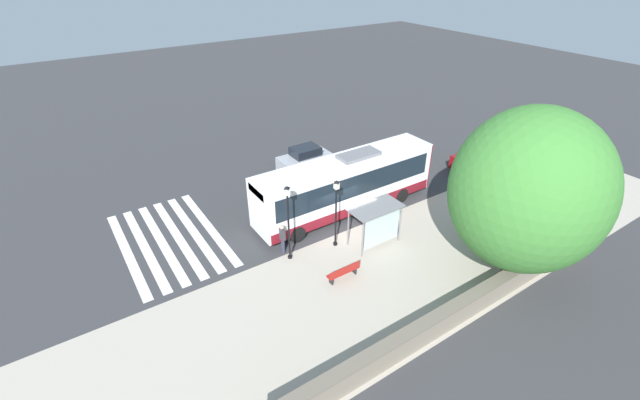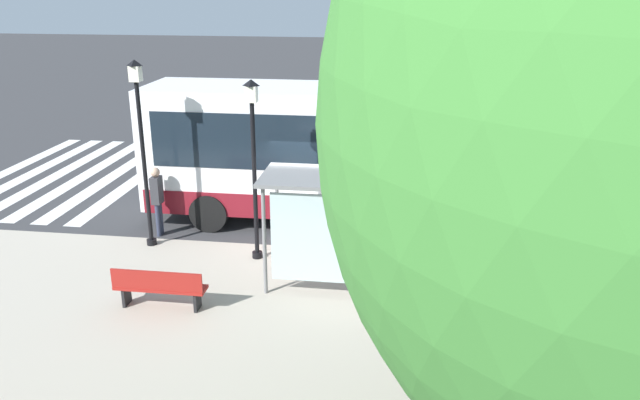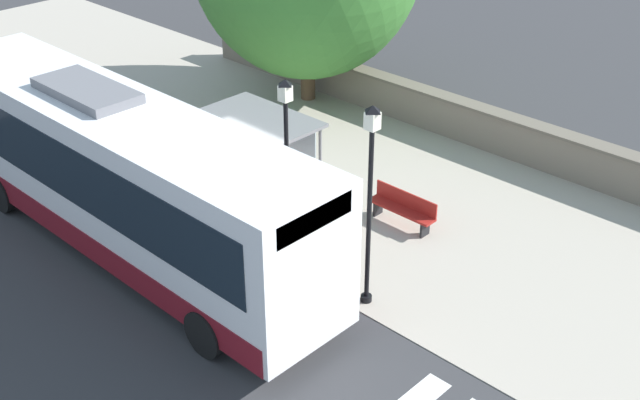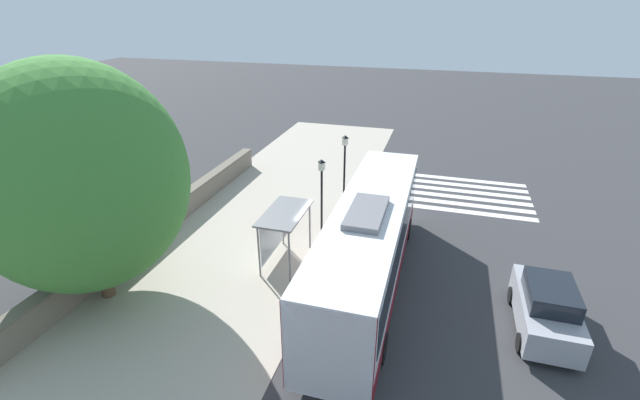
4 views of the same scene
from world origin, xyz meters
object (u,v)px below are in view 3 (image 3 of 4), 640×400
bus_shelter (267,130)px  street_lamp_far (370,192)px  bench (403,208)px  pedestrian (347,274)px  bus (120,174)px  street_lamp_near (287,152)px

bus_shelter → street_lamp_far: street_lamp_far is taller
bus_shelter → bench: (-1.43, 3.28, -1.53)m
bus_shelter → pedestrian: (2.26, 4.75, -0.94)m
bench → street_lamp_far: bearing=25.4°
bus_shelter → pedestrian: 5.34m
bus → street_lamp_far: street_lamp_far is taller
pedestrian → street_lamp_near: size_ratio=0.43×
bus → pedestrian: 5.77m
pedestrian → street_lamp_near: 3.32m
pedestrian → street_lamp_far: size_ratio=0.40×
bus → street_lamp_far: (-2.27, 5.43, 0.69)m
pedestrian → bench: pedestrian is taller
bus_shelter → street_lamp_near: size_ratio=0.72×
bus_shelter → pedestrian: bearing=64.6°
bus_shelter → street_lamp_near: 2.33m
street_lamp_near → street_lamp_far: (0.39, 2.76, 0.18)m
bench → street_lamp_near: size_ratio=0.44×
bench → pedestrian: bearing=21.7°
bus → street_lamp_far: size_ratio=2.70×
bus_shelter → pedestrian: bus_shelter is taller
bus → street_lamp_near: (-2.65, 2.67, 0.51)m
pedestrian → bench: bearing=-158.3°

